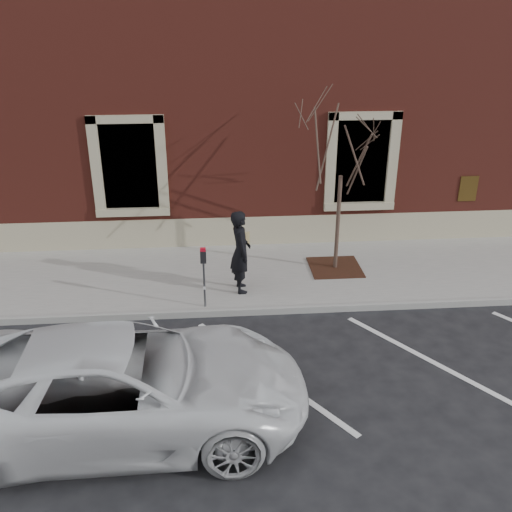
{
  "coord_description": "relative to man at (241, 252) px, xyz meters",
  "views": [
    {
      "loc": [
        -0.9,
        -10.84,
        6.25
      ],
      "look_at": [
        0.0,
        0.6,
        1.1
      ],
      "focal_mm": 40.0,
      "sensor_mm": 36.0,
      "label": 1
    }
  ],
  "objects": [
    {
      "name": "building_civic",
      "position": [
        0.33,
        6.89,
        2.88
      ],
      "size": [
        40.0,
        8.62,
        8.0
      ],
      "color": "maroon",
      "rests_on": "ground"
    },
    {
      "name": "ground",
      "position": [
        0.33,
        -0.85,
        -1.11
      ],
      "size": [
        120.0,
        120.0,
        0.0
      ],
      "primitive_type": "plane",
      "color": "#28282B",
      "rests_on": "ground"
    },
    {
      "name": "sidewalk_near",
      "position": [
        0.33,
        0.9,
        -1.04
      ],
      "size": [
        40.0,
        3.5,
        0.15
      ],
      "primitive_type": "cube",
      "color": "#ACA8A1",
      "rests_on": "ground"
    },
    {
      "name": "curb_near",
      "position": [
        0.33,
        -0.9,
        -1.04
      ],
      "size": [
        40.0,
        0.12,
        0.15
      ],
      "primitive_type": "cube",
      "color": "#9E9E99",
      "rests_on": "ground"
    },
    {
      "name": "white_truck",
      "position": [
        -2.11,
        -4.31,
        -0.3
      ],
      "size": [
        5.92,
        2.83,
        1.63
      ],
      "primitive_type": "imported",
      "rotation": [
        0.0,
        0.0,
        1.59
      ],
      "color": "silver",
      "rests_on": "ground"
    },
    {
      "name": "man",
      "position": [
        0.0,
        0.0,
        0.0
      ],
      "size": [
        0.53,
        0.74,
        1.92
      ],
      "primitive_type": "imported",
      "rotation": [
        0.0,
        0.0,
        1.67
      ],
      "color": "black",
      "rests_on": "sidewalk_near"
    },
    {
      "name": "parking_stripes",
      "position": [
        0.33,
        -3.05,
        -1.11
      ],
      "size": [
        28.0,
        4.4,
        0.01
      ],
      "primitive_type": null,
      "color": "silver",
      "rests_on": "ground"
    },
    {
      "name": "sapling",
      "position": [
        2.41,
        0.99,
        2.06
      ],
      "size": [
        2.59,
        2.59,
        4.31
      ],
      "color": "#4D3A2F",
      "rests_on": "sidewalk_near"
    },
    {
      "name": "parking_meter",
      "position": [
        -0.82,
        -0.73,
        0.0
      ],
      "size": [
        0.13,
        0.1,
        1.39
      ],
      "rotation": [
        0.0,
        0.0,
        0.23
      ],
      "color": "#595B60",
      "rests_on": "sidewalk_near"
    },
    {
      "name": "tree_grate",
      "position": [
        2.41,
        0.99,
        -0.94
      ],
      "size": [
        1.26,
        1.26,
        0.03
      ],
      "primitive_type": "cube",
      "color": "#3B1B13",
      "rests_on": "sidewalk_near"
    }
  ]
}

